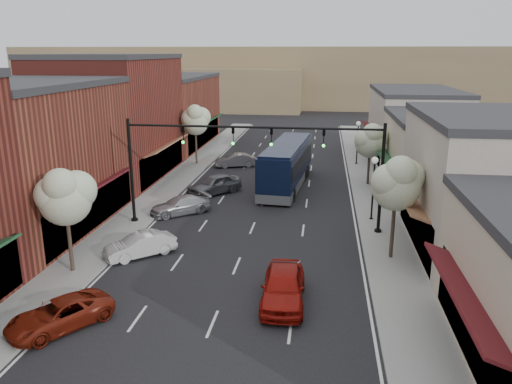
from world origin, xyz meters
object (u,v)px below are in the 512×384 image
at_px(tree_left_near, 65,195).
at_px(parked_car_c, 180,205).
at_px(lamp_post_near, 374,178).
at_px(parked_car_a, 60,314).
at_px(signal_mast_right, 343,161).
at_px(signal_mast_left, 166,156).
at_px(tree_right_near, 397,182).
at_px(parked_car_e, 236,160).
at_px(parked_car_d, 214,184).
at_px(coach_bus, 287,164).
at_px(lamp_post_far, 358,136).
at_px(red_hatchback, 283,286).
at_px(parked_car_b, 140,245).
at_px(tree_left_far, 196,119).
at_px(tree_right_far, 371,140).

relative_size(tree_left_near, parked_car_c, 1.31).
xyz_separation_m(lamp_post_near, parked_car_a, (-14.00, -15.62, -2.40)).
bearing_deg(signal_mast_right, signal_mast_left, 180.00).
relative_size(tree_right_near, parked_car_e, 1.49).
distance_m(signal_mast_right, parked_car_e, 20.51).
bearing_deg(parked_car_d, tree_left_near, -63.44).
xyz_separation_m(signal_mast_right, coach_bus, (-4.21, 10.69, -2.68)).
height_order(tree_left_near, parked_car_c, tree_left_near).
bearing_deg(lamp_post_far, lamp_post_near, -90.00).
xyz_separation_m(red_hatchback, parked_car_a, (-9.01, -3.40, -0.21)).
height_order(signal_mast_left, parked_car_b, signal_mast_left).
relative_size(tree_right_near, tree_left_far, 0.97).
xyz_separation_m(tree_right_far, red_hatchback, (-5.54, -21.67, -3.17)).
height_order(tree_right_far, parked_car_b, tree_right_far).
bearing_deg(parked_car_a, parked_car_c, 123.38).
bearing_deg(signal_mast_right, lamp_post_far, 83.78).
height_order(tree_left_far, lamp_post_near, tree_left_far).
distance_m(signal_mast_left, tree_left_near, 8.48).
height_order(tree_right_far, parked_car_c, tree_right_far).
bearing_deg(parked_car_a, tree_left_near, 148.15).
xyz_separation_m(signal_mast_left, tree_left_near, (-2.63, -8.05, -0.40)).
distance_m(signal_mast_right, parked_car_c, 12.01).
bearing_deg(tree_left_near, lamp_post_near, 33.33).
xyz_separation_m(coach_bus, parked_car_d, (-5.61, -3.01, -1.15)).
xyz_separation_m(tree_left_near, red_hatchback, (11.06, -1.67, -3.40)).
xyz_separation_m(coach_bus, parked_car_e, (-5.61, 6.86, -1.28)).
bearing_deg(parked_car_a, signal_mast_left, 123.54).
relative_size(signal_mast_right, lamp_post_far, 1.85).
relative_size(lamp_post_far, coach_bus, 0.36).
height_order(red_hatchback, parked_car_e, red_hatchback).
bearing_deg(tree_left_far, signal_mast_right, -52.29).
relative_size(parked_car_a, parked_car_b, 1.09).
bearing_deg(tree_left_far, red_hatchback, -68.21).
xyz_separation_m(lamp_post_far, red_hatchback, (-4.99, -29.72, -2.19)).
height_order(tree_right_near, lamp_post_near, tree_right_near).
bearing_deg(tree_right_far, parked_car_c, -144.95).
distance_m(lamp_post_far, parked_car_a, 36.04).
bearing_deg(parked_car_d, coach_bus, 69.23).
xyz_separation_m(signal_mast_right, tree_left_near, (-13.87, -8.05, -0.40)).
distance_m(signal_mast_right, tree_left_far, 22.68).
relative_size(tree_right_far, parked_car_d, 1.16).
relative_size(tree_right_far, parked_car_e, 1.35).
bearing_deg(coach_bus, tree_right_far, 15.50).
relative_size(signal_mast_left, red_hatchback, 1.71).
bearing_deg(tree_left_far, parked_car_c, -79.97).
bearing_deg(parked_car_e, parked_car_c, -23.19).
xyz_separation_m(coach_bus, parked_car_a, (-7.61, -23.81, -1.34)).
bearing_deg(lamp_post_far, tree_right_near, -88.70).
distance_m(tree_right_far, lamp_post_near, 9.51).
height_order(tree_right_near, parked_car_a, tree_right_near).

